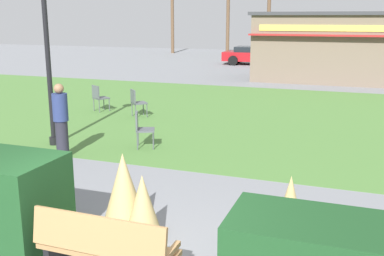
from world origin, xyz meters
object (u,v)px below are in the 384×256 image
lamppost_mid (46,36)px  parked_car_center_slot (333,57)px  park_bench (105,249)px  person_strolling (61,120)px  parked_car_west_slot (255,55)px  cafe_chair_west (136,101)px  cafe_chair_center (99,96)px  food_kiosk (340,47)px  cafe_chair_east (142,127)px

lamppost_mid → parked_car_center_slot: 22.22m
park_bench → person_strolling: (-3.60, 4.24, 0.38)m
parked_car_west_slot → parked_car_center_slot: bearing=-0.0°
cafe_chair_west → park_bench: bearing=-65.5°
parked_car_west_slot → lamppost_mid: bearing=-91.0°
lamppost_mid → cafe_chair_center: size_ratio=4.78×
food_kiosk → cafe_chair_center: 12.96m
food_kiosk → parked_car_west_slot: bearing=130.4°
food_kiosk → parked_car_west_slot: 8.84m
cafe_chair_center → person_strolling: person_strolling is taller
cafe_chair_center → person_strolling: (1.97, -4.86, 0.33)m
lamppost_mid → parked_car_center_slot: lamppost_mid is taller
cafe_chair_east → food_kiosk: bearing=74.9°
park_bench → cafe_chair_center: park_bench is taller
cafe_chair_west → parked_car_center_slot: (4.96, 17.77, 0.12)m
cafe_chair_west → cafe_chair_east: bearing=-61.4°
food_kiosk → cafe_chair_east: 14.83m
cafe_chair_west → parked_car_center_slot: parked_car_center_slot is taller
cafe_chair_east → cafe_chair_center: 4.87m
person_strolling → cafe_chair_east: bearing=-11.2°
food_kiosk → person_strolling: bearing=-108.5°
lamppost_mid → person_strolling: lamppost_mid is taller
lamppost_mid → parked_car_west_slot: bearing=89.0°
park_bench → parked_car_center_slot: parked_car_center_slot is taller
person_strolling → cafe_chair_center: bearing=57.2°
park_bench → cafe_chair_east: park_bench is taller
cafe_chair_west → parked_car_west_slot: 17.78m
lamppost_mid → cafe_chair_center: lamppost_mid is taller
cafe_chair_west → lamppost_mid: bearing=-97.3°
cafe_chair_west → person_strolling: size_ratio=0.53×
food_kiosk → cafe_chair_west: 12.48m
parked_car_west_slot → park_bench: bearing=-81.3°
food_kiosk → parked_car_west_slot: food_kiosk is taller
park_bench → parked_car_west_slot: size_ratio=0.40×
parked_car_west_slot → parked_car_center_slot: same height
park_bench → lamppost_mid: lamppost_mid is taller
food_kiosk → parked_car_center_slot: bearing=95.4°
person_strolling → park_bench: bearing=-104.6°
cafe_chair_center → parked_car_center_slot: bearing=69.3°
cafe_chair_west → cafe_chair_east: same height
lamppost_mid → person_strolling: (0.84, -0.81, -1.81)m
food_kiosk → parked_car_west_slot: size_ratio=1.97×
person_strolling → parked_car_west_slot: bearing=36.3°
cafe_chair_center → parked_car_center_slot: 18.60m
park_bench → person_strolling: size_ratio=1.01×
lamppost_mid → person_strolling: 2.16m
food_kiosk → cafe_chair_west: size_ratio=9.43×
cafe_chair_center → parked_car_center_slot: size_ratio=0.21×
park_bench → food_kiosk: food_kiosk is taller
food_kiosk → person_strolling: 16.45m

